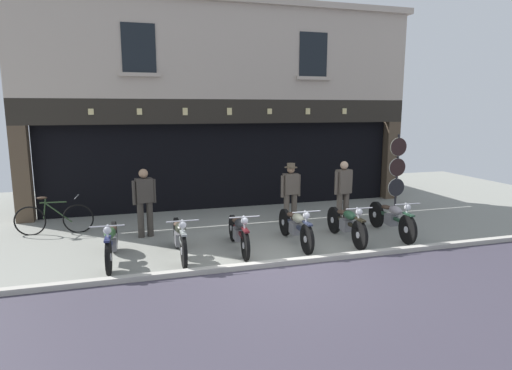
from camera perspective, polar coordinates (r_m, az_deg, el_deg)
The scene contains 15 objects.
ground at distance 7.81m, azimuth 6.77°, elevation -13.22°, with size 23.72×22.00×0.18m.
shop_facade at distance 14.93m, azimuth -5.28°, elevation 4.82°, with size 12.02×4.42×6.17m.
motorcycle_far_left at distance 9.13m, azimuth -18.50°, elevation -7.09°, with size 0.62×2.00×0.92m.
motorcycle_left at distance 9.11m, azimuth -9.97°, elevation -6.72°, with size 0.62×1.97×0.93m.
motorcycle_center_left at distance 9.41m, azimuth -2.27°, elevation -6.16°, with size 0.62×1.95×0.90m.
motorcycle_center at distance 9.84m, azimuth 5.23°, elevation -5.39°, with size 0.62×2.07×0.92m.
motorcycle_center_right at distance 10.27m, azimuth 11.81°, elevation -4.91°, with size 0.62×1.98×0.92m.
motorcycle_right at distance 10.99m, azimuth 17.40°, elevation -4.14°, with size 0.62×2.12×0.93m.
salesman_left at distance 10.58m, azimuth -14.45°, elevation -1.86°, with size 0.55×0.30×1.64m.
shopkeeper_center at distance 11.44m, azimuth 4.57°, elevation -0.74°, with size 0.56×0.34×1.63m.
salesman_right at distance 11.41m, azimuth 11.40°, elevation -0.70°, with size 0.55×0.29×1.71m.
tyre_sign_pole at distance 13.51m, azimuth 18.07°, elevation 2.14°, with size 0.55×0.06×2.29m.
advert_board_near at distance 13.07m, azimuth -12.45°, elevation 3.70°, with size 0.71×0.03×1.07m.
advert_board_far at distance 13.05m, azimuth -16.75°, elevation 3.11°, with size 0.74×0.03×1.06m.
leaning_bicycle at distance 11.71m, azimuth -25.03°, elevation -4.01°, with size 1.83×0.50×0.96m.
Camera 1 is at (-2.88, -7.56, 3.04)m, focal length 30.42 mm.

